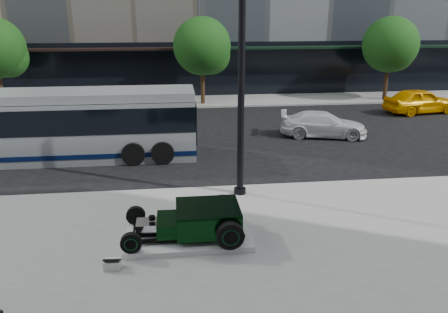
{
  "coord_description": "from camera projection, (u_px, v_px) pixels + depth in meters",
  "views": [
    {
      "loc": [
        -0.97,
        -16.42,
        6.04
      ],
      "look_at": [
        0.71,
        -1.91,
        1.2
      ],
      "focal_mm": 35.0,
      "sensor_mm": 36.0,
      "label": 1
    }
  ],
  "objects": [
    {
      "name": "sidewalk_far",
      "position": [
        188.0,
        102.0,
        30.67
      ],
      "size": [
        70.0,
        4.0,
        0.12
      ],
      "primitive_type": "cube",
      "color": "gray",
      "rests_on": "ground"
    },
    {
      "name": "hot_rod",
      "position": [
        200.0,
        220.0,
        11.83
      ],
      "size": [
        3.22,
        2.0,
        0.81
      ],
      "color": "black",
      "rests_on": "display_plinth"
    },
    {
      "name": "info_plaque",
      "position": [
        112.0,
        264.0,
        10.58
      ],
      "size": [
        0.42,
        0.33,
        0.31
      ],
      "color": "silver",
      "rests_on": "sidewalk_near"
    },
    {
      "name": "display_plinth",
      "position": [
        188.0,
        237.0,
        11.95
      ],
      "size": [
        3.4,
        1.8,
        0.15
      ],
      "primitive_type": "cube",
      "color": "silver",
      "rests_on": "sidewalk_near"
    },
    {
      "name": "transit_bus",
      "position": [
        53.0,
        125.0,
        18.52
      ],
      "size": [
        12.12,
        2.88,
        2.92
      ],
      "color": "#A8ADB2",
      "rests_on": "ground"
    },
    {
      "name": "yellow_taxi",
      "position": [
        420.0,
        101.0,
        27.28
      ],
      "size": [
        4.76,
        2.51,
        1.54
      ],
      "primitive_type": "imported",
      "rotation": [
        0.0,
        0.0,
        1.73
      ],
      "color": "#F3A600",
      "rests_on": "ground"
    },
    {
      "name": "white_sedan",
      "position": [
        323.0,
        124.0,
        22.14
      ],
      "size": [
        4.61,
        2.72,
        1.25
      ],
      "primitive_type": "imported",
      "rotation": [
        0.0,
        0.0,
        1.34
      ],
      "color": "white",
      "rests_on": "ground"
    },
    {
      "name": "lamppost",
      "position": [
        241.0,
        95.0,
        13.95
      ],
      "size": [
        0.41,
        0.41,
        7.39
      ],
      "color": "black",
      "rests_on": "sidewalk_near"
    },
    {
      "name": "ground",
      "position": [
        201.0,
        171.0,
        17.49
      ],
      "size": [
        120.0,
        120.0,
        0.0
      ],
      "primitive_type": "plane",
      "color": "black",
      "rests_on": "ground"
    },
    {
      "name": "street_trees",
      "position": [
        204.0,
        48.0,
        28.76
      ],
      "size": [
        29.8,
        3.8,
        5.7
      ],
      "color": "black",
      "rests_on": "sidewalk_far"
    }
  ]
}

